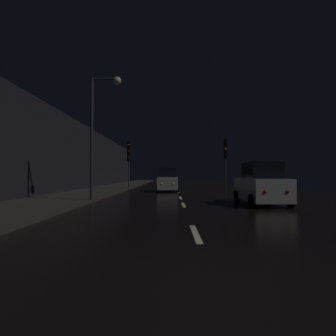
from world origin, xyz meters
TOP-DOWN VIEW (x-y plane):
  - ground at (0.00, 24.50)m, footprint 26.62×84.00m
  - sidewalk_left at (-7.11, 24.50)m, footprint 4.40×84.00m
  - building_facade_left at (-9.71, 21.00)m, footprint 0.80×63.00m
  - lane_centerline at (0.00, 15.73)m, footprint 0.16×30.98m
  - traffic_light_far_left at (-4.82, 23.34)m, footprint 0.37×0.48m
  - traffic_light_far_right at (4.81, 23.36)m, footprint 0.38×0.48m
  - streetlamp_overhead at (-4.54, 11.00)m, footprint 1.70×0.44m
  - car_approaching_headlights at (-0.92, 21.16)m, footprint 1.95×4.23m
  - car_parked_right_near at (4.01, 10.10)m, footprint 1.98×4.29m

SIDE VIEW (x-z plane):
  - ground at x=0.00m, z-range -0.02..0.00m
  - lane_centerline at x=0.00m, z-range 0.00..0.01m
  - sidewalk_left at x=-7.11m, z-range 0.00..0.15m
  - car_approaching_headlights at x=-0.92m, z-range -0.09..2.04m
  - car_parked_right_near at x=4.01m, z-range -0.09..2.07m
  - building_facade_left at x=-9.71m, z-range 0.00..6.55m
  - traffic_light_far_left at x=-4.82m, z-range 1.08..5.88m
  - traffic_light_far_right at x=4.81m, z-range 1.16..6.20m
  - streetlamp_overhead at x=-4.54m, z-range 1.16..8.12m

